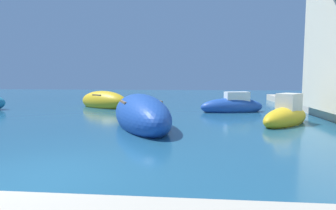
{
  "coord_description": "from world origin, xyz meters",
  "views": [
    {
      "loc": [
        3.41,
        -5.96,
        2.21
      ],
      "look_at": [
        1.9,
        9.97,
        0.62
      ],
      "focal_mm": 31.29,
      "sensor_mm": 36.0,
      "label": 1
    }
  ],
  "objects_px": {
    "moored_boat_3": "(141,115)",
    "moored_boat_5": "(104,101)",
    "moored_boat_0": "(232,106)",
    "moored_boat_1": "(286,116)"
  },
  "relations": [
    {
      "from": "moored_boat_5",
      "to": "moored_boat_1",
      "type": "bearing_deg",
      "value": 1.13
    },
    {
      "from": "moored_boat_0",
      "to": "moored_boat_5",
      "type": "distance_m",
      "value": 8.9
    },
    {
      "from": "moored_boat_3",
      "to": "moored_boat_5",
      "type": "distance_m",
      "value": 8.56
    },
    {
      "from": "moored_boat_1",
      "to": "moored_boat_5",
      "type": "distance_m",
      "value": 12.34
    },
    {
      "from": "moored_boat_1",
      "to": "moored_boat_5",
      "type": "xyz_separation_m",
      "value": [
        -10.58,
        6.36,
        0.03
      ]
    },
    {
      "from": "moored_boat_1",
      "to": "moored_boat_3",
      "type": "bearing_deg",
      "value": -39.68
    },
    {
      "from": "moored_boat_3",
      "to": "moored_boat_5",
      "type": "bearing_deg",
      "value": 5.65
    },
    {
      "from": "moored_boat_0",
      "to": "moored_boat_1",
      "type": "distance_m",
      "value": 4.88
    },
    {
      "from": "moored_boat_3",
      "to": "moored_boat_5",
      "type": "xyz_separation_m",
      "value": [
        -4.08,
        7.53,
        -0.09
      ]
    },
    {
      "from": "moored_boat_0",
      "to": "moored_boat_1",
      "type": "bearing_deg",
      "value": 99.48
    }
  ]
}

